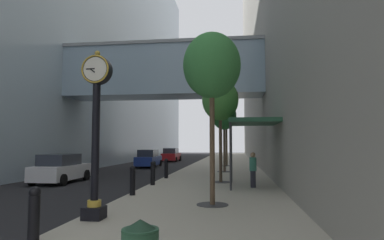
# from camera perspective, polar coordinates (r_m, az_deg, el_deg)

# --- Properties ---
(ground_plane) EXTENTS (110.00, 110.00, 0.00)m
(ground_plane) POSITION_cam_1_polar(r_m,az_deg,el_deg) (30.86, -0.93, -8.34)
(ground_plane) COLOR black
(ground_plane) RESTS_ON ground
(sidewalk_right) EXTENTS (6.59, 80.00, 0.14)m
(sidewalk_right) POSITION_cam_1_polar(r_m,az_deg,el_deg) (33.54, 5.46, -7.87)
(sidewalk_right) COLOR #ADA593
(sidewalk_right) RESTS_ON ground
(building_block_left) EXTENTS (24.08, 80.00, 33.54)m
(building_block_left) POSITION_cam_1_polar(r_m,az_deg,el_deg) (40.18, -19.17, 17.15)
(building_block_left) COLOR #93A8B7
(building_block_left) RESTS_ON ground
(street_clock) EXTENTS (0.84, 0.55, 4.80)m
(street_clock) POSITION_cam_1_polar(r_m,az_deg,el_deg) (9.73, -16.38, -0.82)
(street_clock) COLOR black
(street_clock) RESTS_ON sidewalk_right
(bollard_nearest) EXTENTS (0.25, 0.25, 1.21)m
(bollard_nearest) POSITION_cam_1_polar(r_m,az_deg,el_deg) (7.89, -25.75, -14.50)
(bollard_nearest) COLOR black
(bollard_nearest) RESTS_ON sidewalk_right
(bollard_third) EXTENTS (0.25, 0.25, 1.21)m
(bollard_third) POSITION_cam_1_polar(r_m,az_deg,el_deg) (13.94, -10.29, -10.16)
(bollard_third) COLOR black
(bollard_third) RESTS_ON sidewalk_right
(bollard_fourth) EXTENTS (0.25, 0.25, 1.21)m
(bollard_fourth) POSITION_cam_1_polar(r_m,az_deg,el_deg) (17.15, -6.84, -9.06)
(bollard_fourth) COLOR black
(bollard_fourth) RESTS_ON sidewalk_right
(bollard_fifth) EXTENTS (0.25, 0.25, 1.21)m
(bollard_fifth) POSITION_cam_1_polar(r_m,az_deg,el_deg) (20.40, -4.50, -8.30)
(bollard_fifth) COLOR black
(bollard_fifth) RESTS_ON sidewalk_right
(street_tree_near) EXTENTS (2.05, 2.05, 6.07)m
(street_tree_near) POSITION_cam_1_polar(r_m,az_deg,el_deg) (11.82, 3.47, 9.23)
(street_tree_near) COLOR #333335
(street_tree_near) RESTS_ON sidewalk_right
(street_tree_mid_near) EXTENTS (2.03, 2.03, 5.74)m
(street_tree_mid_near) POSITION_cam_1_polar(r_m,az_deg,el_deg) (18.43, 4.93, 3.39)
(street_tree_mid_near) COLOR #333335
(street_tree_mid_near) RESTS_ON sidewalk_right
(street_tree_mid_far) EXTENTS (1.86, 1.86, 5.32)m
(street_tree_mid_far) POSITION_cam_1_polar(r_m,az_deg,el_deg) (25.14, 5.62, 0.62)
(street_tree_mid_far) COLOR #333335
(street_tree_mid_far) RESTS_ON sidewalk_right
(street_tree_far) EXTENTS (1.81, 1.81, 5.75)m
(street_tree_far) POSITION_cam_1_polar(r_m,az_deg,el_deg) (31.93, 6.00, 0.41)
(street_tree_far) COLOR #333335
(street_tree_far) RESTS_ON sidewalk_right
(pedestrian_walking) EXTENTS (0.45, 0.45, 1.69)m
(pedestrian_walking) POSITION_cam_1_polar(r_m,az_deg,el_deg) (16.34, 10.55, -8.33)
(pedestrian_walking) COLOR #23232D
(pedestrian_walking) RESTS_ON sidewalk_right
(storefront_awning) EXTENTS (2.40, 3.60, 3.30)m
(storefront_awning) POSITION_cam_1_polar(r_m,az_deg,el_deg) (16.75, 10.43, -0.54)
(storefront_awning) COLOR #235138
(storefront_awning) RESTS_ON sidewalk_right
(car_red_near) EXTENTS (2.01, 4.38, 1.71)m
(car_red_near) POSITION_cam_1_polar(r_m,az_deg,el_deg) (42.34, -3.64, -6.09)
(car_red_near) COLOR #AD191E
(car_red_near) RESTS_ON ground
(car_blue_mid) EXTENTS (2.03, 4.63, 1.69)m
(car_blue_mid) POSITION_cam_1_polar(r_m,az_deg,el_deg) (32.03, -7.56, -6.69)
(car_blue_mid) COLOR navy
(car_blue_mid) RESTS_ON ground
(car_white_far) EXTENTS (2.01, 4.17, 1.65)m
(car_white_far) POSITION_cam_1_polar(r_m,az_deg,el_deg) (20.62, -21.85, -7.88)
(car_white_far) COLOR silver
(car_white_far) RESTS_ON ground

